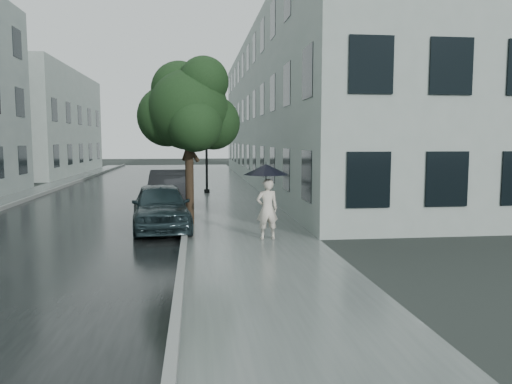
{
  "coord_description": "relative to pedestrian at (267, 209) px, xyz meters",
  "views": [
    {
      "loc": [
        -1.27,
        -11.26,
        2.66
      ],
      "look_at": [
        0.3,
        1.59,
        1.3
      ],
      "focal_mm": 35.0,
      "sensor_mm": 36.0,
      "label": 1
    }
  ],
  "objects": [
    {
      "name": "ground",
      "position": [
        -0.63,
        -1.8,
        -0.82
      ],
      "size": [
        120.0,
        120.0,
        0.0
      ],
      "primitive_type": "plane",
      "color": "black",
      "rests_on": "ground"
    },
    {
      "name": "sidewalk",
      "position": [
        -0.38,
        10.2,
        -0.82
      ],
      "size": [
        3.5,
        60.0,
        0.01
      ],
      "primitive_type": "cube",
      "color": "slate",
      "rests_on": "ground"
    },
    {
      "name": "kerb_near",
      "position": [
        -2.2,
        10.2,
        -0.75
      ],
      "size": [
        0.15,
        60.0,
        0.15
      ],
      "primitive_type": "cube",
      "color": "slate",
      "rests_on": "ground"
    },
    {
      "name": "asphalt_road",
      "position": [
        -5.7,
        10.2,
        -0.82
      ],
      "size": [
        6.85,
        60.0,
        0.0
      ],
      "primitive_type": "cube",
      "color": "black",
      "rests_on": "ground"
    },
    {
      "name": "kerb_far",
      "position": [
        -9.2,
        10.2,
        -0.75
      ],
      "size": [
        0.15,
        60.0,
        0.15
      ],
      "primitive_type": "cube",
      "color": "slate",
      "rests_on": "ground"
    },
    {
      "name": "sidewalk_far",
      "position": [
        -10.13,
        10.2,
        -0.82
      ],
      "size": [
        1.7,
        60.0,
        0.01
      ],
      "primitive_type": "cube",
      "color": "#4C5451",
      "rests_on": "ground"
    },
    {
      "name": "building_near",
      "position": [
        4.84,
        17.7,
        3.68
      ],
      "size": [
        7.02,
        36.0,
        9.0
      ],
      "color": "#8D9994",
      "rests_on": "ground"
    },
    {
      "name": "building_far_b",
      "position": [
        -14.4,
        28.2,
        3.18
      ],
      "size": [
        7.02,
        18.0,
        8.0
      ],
      "color": "#8D9994",
      "rests_on": "ground"
    },
    {
      "name": "pedestrian",
      "position": [
        0.0,
        0.0,
        0.0
      ],
      "size": [
        0.63,
        0.45,
        1.62
      ],
      "primitive_type": "imported",
      "rotation": [
        0.0,
        0.0,
        3.26
      ],
      "color": "beige",
      "rests_on": "sidewalk"
    },
    {
      "name": "umbrella",
      "position": [
        -0.04,
        -0.01,
        1.06
      ],
      "size": [
        1.49,
        1.49,
        1.13
      ],
      "rotation": [
        0.0,
        0.0,
        -0.25
      ],
      "color": "black",
      "rests_on": "ground"
    },
    {
      "name": "street_tree",
      "position": [
        -2.08,
        2.82,
        2.79
      ],
      "size": [
        3.25,
        2.96,
        5.21
      ],
      "color": "#332619",
      "rests_on": "ground"
    },
    {
      "name": "lamp_post",
      "position": [
        -1.48,
        11.83,
        2.03
      ],
      "size": [
        0.83,
        0.45,
        4.97
      ],
      "rotation": [
        0.0,
        0.0,
        0.28
      ],
      "color": "black",
      "rests_on": "ground"
    },
    {
      "name": "car_near",
      "position": [
        -2.93,
        1.84,
        -0.12
      ],
      "size": [
        2.05,
        4.21,
        1.38
      ],
      "primitive_type": "imported",
      "rotation": [
        0.0,
        0.0,
        0.11
      ],
      "color": "#1B2A2E",
      "rests_on": "ground"
    },
    {
      "name": "car_far",
      "position": [
        -2.83,
        6.32,
        -0.07
      ],
      "size": [
        1.62,
        4.54,
        1.49
      ],
      "primitive_type": "imported",
      "rotation": [
        0.0,
        0.0,
        -0.01
      ],
      "color": "black",
      "rests_on": "ground"
    }
  ]
}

